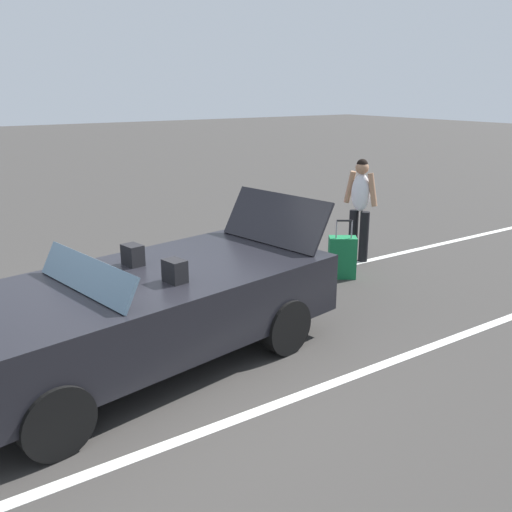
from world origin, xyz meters
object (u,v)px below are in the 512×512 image
Objects in this scene: suitcase_medium_bright at (342,257)px; suitcase_small_carryon at (278,252)px; suitcase_large_black at (274,265)px; convertible_car at (120,316)px; traveler_person at (360,204)px.

suitcase_medium_bright reaches higher than suitcase_small_carryon.
suitcase_medium_bright is at bearing 21.97° from suitcase_large_black.
suitcase_large_black is (-2.62, -1.07, -0.22)m from convertible_car.
traveler_person is at bearing -171.97° from convertible_car.
suitcase_small_carryon is at bearing 78.32° from suitcase_large_black.
convertible_car is 2.68× the size of traveler_person.
convertible_car is 4.84m from traveler_person.
traveler_person is at bearing -22.61° from suitcase_medium_bright.
convertible_car is at bearing 139.66° from suitcase_medium_bright.
suitcase_small_carryon is (0.50, -0.93, -0.06)m from suitcase_medium_bright.
suitcase_small_carryon is (-0.66, -0.82, -0.12)m from suitcase_large_black.
suitcase_large_black is 1.06m from suitcase_small_carryon.
suitcase_large_black is 0.59× the size of traveler_person.
suitcase_large_black is 2.10m from traveler_person.
traveler_person is (-1.31, 0.42, 0.68)m from suitcase_small_carryon.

